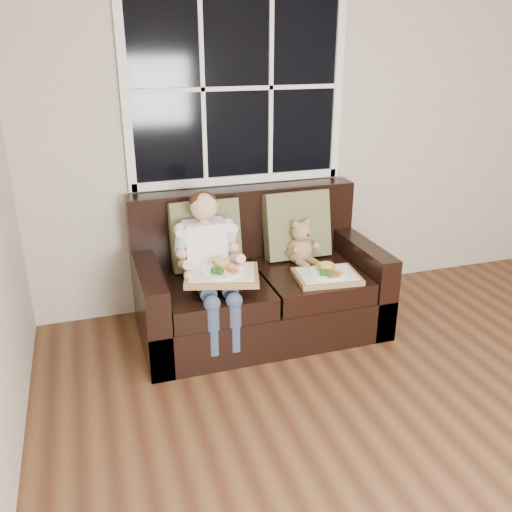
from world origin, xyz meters
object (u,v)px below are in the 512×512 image
object	(u,v)px
loveseat	(257,287)
tray_right	(327,275)
child	(209,254)
tray_left	(222,274)
teddy_bear	(301,245)

from	to	relation	value
loveseat	tray_right	world-z (taller)	loveseat
child	tray_left	size ratio (longest dim) A/B	1.70
loveseat	tray_right	size ratio (longest dim) A/B	3.69
tray_right	tray_left	bearing A→B (deg)	-175.73
loveseat	tray_left	world-z (taller)	loveseat
loveseat	teddy_bear	size ratio (longest dim) A/B	5.04
loveseat	child	size ratio (longest dim) A/B	1.84
teddy_bear	tray_left	xyz separation A→B (m)	(-0.67, -0.31, -0.01)
tray_right	teddy_bear	bearing A→B (deg)	106.55
teddy_bear	child	bearing A→B (deg)	179.10
teddy_bear	tray_left	world-z (taller)	teddy_bear
tray_left	tray_right	xyz separation A→B (m)	(0.73, -0.03, -0.10)
child	tray_right	world-z (taller)	child
teddy_bear	tray_left	distance (m)	0.74
loveseat	child	distance (m)	0.53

